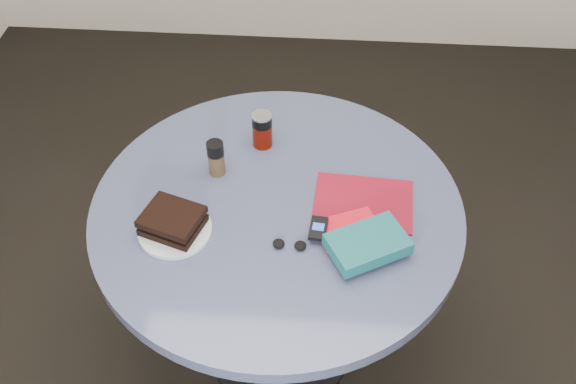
# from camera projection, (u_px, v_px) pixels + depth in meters

# --- Properties ---
(ground) EXTENTS (4.00, 4.00, 0.00)m
(ground) POSITION_uv_depth(u_px,v_px,m) (280.00, 350.00, 2.26)
(ground) COLOR black
(ground) RESTS_ON ground
(table) EXTENTS (1.00, 1.00, 0.75)m
(table) POSITION_uv_depth(u_px,v_px,m) (278.00, 243.00, 1.84)
(table) COLOR black
(table) RESTS_ON ground
(plate) EXTENTS (0.25, 0.25, 0.01)m
(plate) POSITION_uv_depth(u_px,v_px,m) (175.00, 230.00, 1.65)
(plate) COLOR silver
(plate) RESTS_ON table
(sandwich) EXTENTS (0.17, 0.16, 0.05)m
(sandwich) POSITION_uv_depth(u_px,v_px,m) (172.00, 221.00, 1.63)
(sandwich) COLOR black
(sandwich) RESTS_ON plate
(soda_can) EXTENTS (0.07, 0.07, 0.11)m
(soda_can) POSITION_uv_depth(u_px,v_px,m) (262.00, 130.00, 1.85)
(soda_can) COLOR #5A0E04
(soda_can) RESTS_ON table
(pepper_grinder) EXTENTS (0.05, 0.05, 0.11)m
(pepper_grinder) POSITION_uv_depth(u_px,v_px,m) (216.00, 158.00, 1.76)
(pepper_grinder) COLOR #47341E
(pepper_grinder) RESTS_ON table
(magazine) EXTENTS (0.28, 0.21, 0.00)m
(magazine) POSITION_uv_depth(u_px,v_px,m) (363.00, 202.00, 1.72)
(magazine) COLOR maroon
(magazine) RESTS_ON table
(red_book) EXTENTS (0.19, 0.16, 0.01)m
(red_book) POSITION_uv_depth(u_px,v_px,m) (348.00, 229.00, 1.64)
(red_book) COLOR red
(red_book) RESTS_ON magazine
(novel) EXTENTS (0.23, 0.20, 0.04)m
(novel) POSITION_uv_depth(u_px,v_px,m) (368.00, 244.00, 1.58)
(novel) COLOR #125258
(novel) RESTS_ON red_book
(mp3_player) EXTENTS (0.05, 0.08, 0.01)m
(mp3_player) POSITION_uv_depth(u_px,v_px,m) (318.00, 228.00, 1.63)
(mp3_player) COLOR black
(mp3_player) RESTS_ON red_book
(headphones) EXTENTS (0.09, 0.03, 0.02)m
(headphones) POSITION_uv_depth(u_px,v_px,m) (289.00, 245.00, 1.61)
(headphones) COLOR black
(headphones) RESTS_ON table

